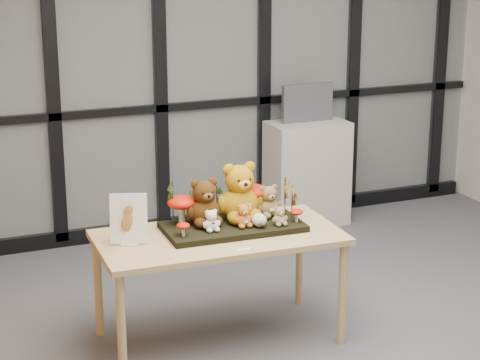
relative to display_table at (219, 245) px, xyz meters
name	(u,v)px	position (x,y,z in m)	size (l,w,h in m)	color
floor	(364,349)	(0.75, -0.47, -0.61)	(5.00, 5.00, 0.00)	#505055
room_shell	(376,70)	(0.75, -0.47, 1.07)	(5.00, 5.00, 5.00)	#BAB8AF
glass_partition	(213,59)	(0.75, 2.00, 0.81)	(4.90, 0.06, 2.78)	#2D383F
display_table	(219,245)	(0.00, 0.00, 0.00)	(1.47, 0.78, 0.68)	tan
diorama_tray	(233,227)	(0.11, 0.05, 0.09)	(0.83, 0.42, 0.04)	black
bear_pooh_yellow	(239,188)	(0.18, 0.12, 0.30)	(0.30, 0.27, 0.39)	#A9740B
bear_brown_medium	(204,199)	(-0.05, 0.12, 0.26)	(0.24, 0.21, 0.31)	#3F2209
bear_tan_back	(269,199)	(0.37, 0.10, 0.21)	(0.17, 0.15, 0.22)	brown
bear_small_yellow	(243,214)	(0.15, -0.02, 0.18)	(0.12, 0.11, 0.16)	#B3611D
bear_white_bow	(211,219)	(-0.05, -0.02, 0.18)	(0.11, 0.10, 0.14)	white
bear_beige_small	(280,214)	(0.36, -0.08, 0.17)	(0.10, 0.09, 0.13)	#968451
plush_cream_hedgehog	(259,220)	(0.24, -0.06, 0.15)	(0.07, 0.06, 0.09)	beige
mushroom_back_left	(182,209)	(-0.17, 0.17, 0.20)	(0.17, 0.17, 0.19)	#AB1405
mushroom_back_right	(253,198)	(0.29, 0.17, 0.21)	(0.19, 0.19, 0.21)	#AB1405
mushroom_front_left	(183,229)	(-0.23, -0.04, 0.15)	(0.08, 0.08, 0.09)	#AB1405
mushroom_front_right	(297,215)	(0.48, -0.06, 0.15)	(0.08, 0.08, 0.09)	#AB1405
sprig_green_far_left	(173,203)	(-0.22, 0.17, 0.24)	(0.05, 0.05, 0.27)	black
sprig_green_mid_left	(190,205)	(-0.10, 0.21, 0.20)	(0.05, 0.05, 0.19)	black
sprig_dry_far_right	(285,195)	(0.49, 0.13, 0.22)	(0.05, 0.05, 0.23)	brown
sprig_dry_mid_right	(292,202)	(0.49, 0.02, 0.21)	(0.05, 0.05, 0.21)	brown
sprig_green_centre	(217,201)	(0.07, 0.21, 0.20)	(0.05, 0.05, 0.20)	black
sign_holder	(129,221)	(-0.53, 0.04, 0.21)	(0.21, 0.10, 0.30)	silver
label_card	(243,249)	(0.03, -0.29, 0.07)	(0.08, 0.03, 0.00)	white
cabinet	(307,173)	(1.49, 1.77, -0.17)	(0.66, 0.39, 0.88)	#ACA49A
monitor	(307,103)	(1.49, 1.79, 0.43)	(0.45, 0.05, 0.32)	#4D4F55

